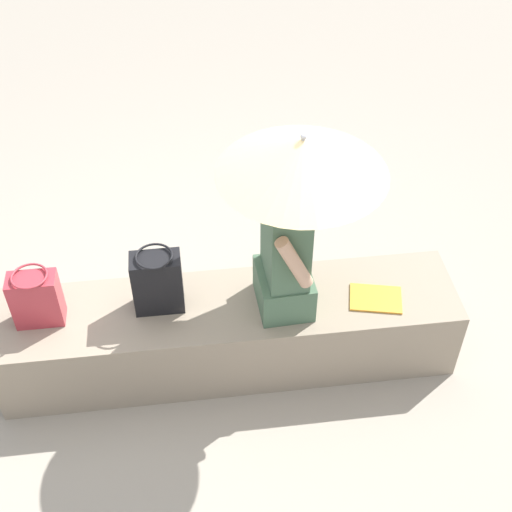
% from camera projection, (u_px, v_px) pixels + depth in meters
% --- Properties ---
extents(ground_plane, '(14.00, 14.00, 0.00)m').
position_uv_depth(ground_plane, '(231.00, 358.00, 4.11)').
color(ground_plane, '#9E9384').
extents(stone_bench, '(2.52, 0.55, 0.47)m').
position_uv_depth(stone_bench, '(230.00, 332.00, 3.95)').
color(stone_bench, gray).
rests_on(stone_bench, ground).
extents(person_seated, '(0.30, 0.48, 0.90)m').
position_uv_depth(person_seated, '(285.00, 250.00, 3.53)').
color(person_seated, '#47664C').
rests_on(person_seated, stone_bench).
extents(parasol, '(0.80, 0.80, 1.10)m').
position_uv_depth(parasol, '(302.00, 157.00, 3.11)').
color(parasol, '#B7B7BC').
rests_on(parasol, stone_bench).
extents(handbag_black, '(0.26, 0.19, 0.37)m').
position_uv_depth(handbag_black, '(157.00, 282.00, 3.65)').
color(handbag_black, black).
rests_on(handbag_black, stone_bench).
extents(tote_bag_canvas, '(0.25, 0.19, 0.33)m').
position_uv_depth(tote_bag_canvas, '(36.00, 299.00, 3.60)').
color(tote_bag_canvas, '#B2333D').
rests_on(tote_bag_canvas, stone_bench).
extents(magazine, '(0.32, 0.26, 0.01)m').
position_uv_depth(magazine, '(376.00, 298.00, 3.81)').
color(magazine, gold).
rests_on(magazine, stone_bench).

